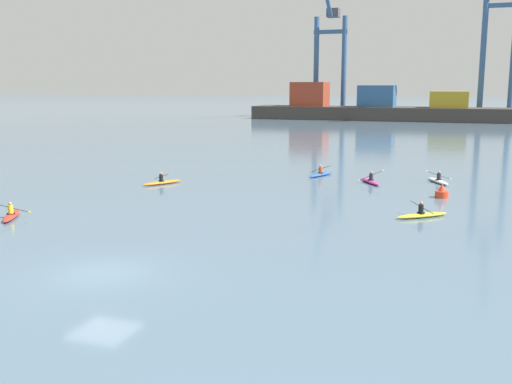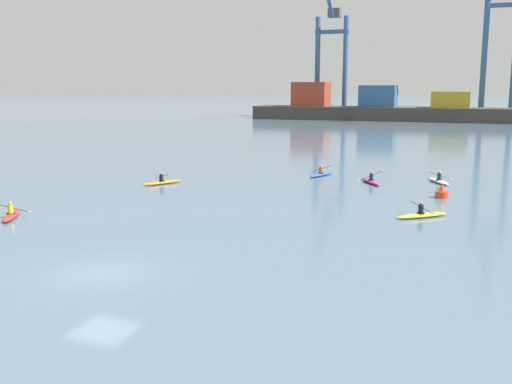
{
  "view_description": "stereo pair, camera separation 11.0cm",
  "coord_description": "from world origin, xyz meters",
  "px_view_note": "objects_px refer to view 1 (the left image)",
  "views": [
    {
      "loc": [
        13.55,
        -19.68,
        7.57
      ],
      "look_at": [
        0.88,
        16.53,
        0.6
      ],
      "focal_mm": 41.37,
      "sensor_mm": 36.0,
      "label": 1
    },
    {
      "loc": [
        13.66,
        -19.65,
        7.57
      ],
      "look_at": [
        0.88,
        16.53,
        0.6
      ],
      "focal_mm": 41.37,
      "sensor_mm": 36.0,
      "label": 2
    }
  ],
  "objects_px": {
    "kayak_white": "(438,181)",
    "kayak_orange": "(162,182)",
    "gantry_crane_west_mid": "(500,30)",
    "gantry_crane_west": "(330,48)",
    "kayak_blue": "(321,174)",
    "kayak_yellow": "(422,215)",
    "container_barge": "(373,108)",
    "kayak_magenta": "(371,181)",
    "channel_buoy": "(442,192)",
    "kayak_red": "(11,215)"
  },
  "relations": [
    {
      "from": "kayak_white",
      "to": "kayak_orange",
      "type": "distance_m",
      "value": 21.63
    },
    {
      "from": "gantry_crane_west_mid",
      "to": "gantry_crane_west",
      "type": "bearing_deg",
      "value": 178.39
    },
    {
      "from": "kayak_blue",
      "to": "kayak_yellow",
      "type": "distance_m",
      "value": 16.43
    },
    {
      "from": "gantry_crane_west",
      "to": "kayak_white",
      "type": "xyz_separation_m",
      "value": [
        28.68,
        -90.61,
        -16.01
      ]
    },
    {
      "from": "container_barge",
      "to": "gantry_crane_west_mid",
      "type": "bearing_deg",
      "value": 12.51
    },
    {
      "from": "kayak_magenta",
      "to": "kayak_orange",
      "type": "xyz_separation_m",
      "value": [
        -15.19,
        -5.85,
        -0.0
      ]
    },
    {
      "from": "container_barge",
      "to": "channel_buoy",
      "type": "bearing_deg",
      "value": -78.92
    },
    {
      "from": "kayak_red",
      "to": "kayak_yellow",
      "type": "xyz_separation_m",
      "value": [
        22.45,
        7.96,
        0.0
      ]
    },
    {
      "from": "gantry_crane_west",
      "to": "gantry_crane_west_mid",
      "type": "xyz_separation_m",
      "value": [
        36.46,
        -1.02,
        2.72
      ]
    },
    {
      "from": "kayak_blue",
      "to": "container_barge",
      "type": "bearing_deg",
      "value": 95.26
    },
    {
      "from": "kayak_magenta",
      "to": "kayak_orange",
      "type": "bearing_deg",
      "value": -158.92
    },
    {
      "from": "kayak_yellow",
      "to": "kayak_magenta",
      "type": "bearing_deg",
      "value": 112.38
    },
    {
      "from": "channel_buoy",
      "to": "kayak_orange",
      "type": "bearing_deg",
      "value": -176.24
    },
    {
      "from": "gantry_crane_west",
      "to": "kayak_yellow",
      "type": "xyz_separation_m",
      "value": [
        28.33,
        -103.81,
        -16.01
      ]
    },
    {
      "from": "kayak_red",
      "to": "gantry_crane_west_mid",
      "type": "bearing_deg",
      "value": 74.56
    },
    {
      "from": "kayak_blue",
      "to": "kayak_white",
      "type": "distance_m",
      "value": 9.53
    },
    {
      "from": "gantry_crane_west",
      "to": "kayak_orange",
      "type": "relative_size",
      "value": 10.28
    },
    {
      "from": "channel_buoy",
      "to": "kayak_blue",
      "type": "distance_m",
      "value": 12.14
    },
    {
      "from": "gantry_crane_west_mid",
      "to": "channel_buoy",
      "type": "xyz_separation_m",
      "value": [
        -7.28,
        -96.0,
        -18.54
      ]
    },
    {
      "from": "gantry_crane_west_mid",
      "to": "kayak_orange",
      "type": "relative_size",
      "value": 11.64
    },
    {
      "from": "kayak_orange",
      "to": "kayak_yellow",
      "type": "xyz_separation_m",
      "value": [
        19.83,
        -5.42,
        0.0
      ]
    },
    {
      "from": "channel_buoy",
      "to": "kayak_orange",
      "type": "xyz_separation_m",
      "value": [
        -20.68,
        -1.36,
        -0.19
      ]
    },
    {
      "from": "gantry_crane_west_mid",
      "to": "channel_buoy",
      "type": "bearing_deg",
      "value": -94.34
    },
    {
      "from": "kayak_white",
      "to": "kayak_red",
      "type": "bearing_deg",
      "value": -137.14
    },
    {
      "from": "channel_buoy",
      "to": "kayak_blue",
      "type": "bearing_deg",
      "value": 145.61
    },
    {
      "from": "container_barge",
      "to": "kayak_blue",
      "type": "relative_size",
      "value": 16.13
    },
    {
      "from": "gantry_crane_west",
      "to": "kayak_white",
      "type": "distance_m",
      "value": 96.38
    },
    {
      "from": "kayak_white",
      "to": "kayak_yellow",
      "type": "height_order",
      "value": "kayak_white"
    },
    {
      "from": "kayak_white",
      "to": "kayak_magenta",
      "type": "height_order",
      "value": "kayak_magenta"
    },
    {
      "from": "kayak_magenta",
      "to": "kayak_yellow",
      "type": "relative_size",
      "value": 1.08
    },
    {
      "from": "container_barge",
      "to": "gantry_crane_west_mid",
      "type": "distance_m",
      "value": 30.34
    },
    {
      "from": "kayak_red",
      "to": "kayak_blue",
      "type": "bearing_deg",
      "value": 58.4
    },
    {
      "from": "kayak_orange",
      "to": "kayak_yellow",
      "type": "relative_size",
      "value": 1.08
    },
    {
      "from": "container_barge",
      "to": "kayak_blue",
      "type": "bearing_deg",
      "value": -84.74
    },
    {
      "from": "kayak_white",
      "to": "container_barge",
      "type": "bearing_deg",
      "value": 101.58
    },
    {
      "from": "gantry_crane_west_mid",
      "to": "kayak_white",
      "type": "height_order",
      "value": "gantry_crane_west_mid"
    },
    {
      "from": "kayak_blue",
      "to": "kayak_red",
      "type": "height_order",
      "value": "kayak_blue"
    },
    {
      "from": "gantry_crane_west",
      "to": "kayak_magenta",
      "type": "bearing_deg",
      "value": -75.64
    },
    {
      "from": "channel_buoy",
      "to": "kayak_blue",
      "type": "height_order",
      "value": "kayak_blue"
    },
    {
      "from": "gantry_crane_west",
      "to": "kayak_orange",
      "type": "bearing_deg",
      "value": -85.06
    },
    {
      "from": "kayak_orange",
      "to": "kayak_red",
      "type": "bearing_deg",
      "value": -101.08
    },
    {
      "from": "kayak_blue",
      "to": "kayak_red",
      "type": "bearing_deg",
      "value": -121.6
    },
    {
      "from": "kayak_blue",
      "to": "kayak_white",
      "type": "relative_size",
      "value": 1.03
    },
    {
      "from": "kayak_red",
      "to": "kayak_magenta",
      "type": "height_order",
      "value": "kayak_magenta"
    },
    {
      "from": "container_barge",
      "to": "kayak_white",
      "type": "relative_size",
      "value": 16.58
    },
    {
      "from": "container_barge",
      "to": "kayak_white",
      "type": "bearing_deg",
      "value": -78.42
    },
    {
      "from": "gantry_crane_west",
      "to": "gantry_crane_west_mid",
      "type": "height_order",
      "value": "gantry_crane_west_mid"
    },
    {
      "from": "gantry_crane_west",
      "to": "kayak_red",
      "type": "bearing_deg",
      "value": -86.99
    },
    {
      "from": "kayak_red",
      "to": "kayak_orange",
      "type": "height_order",
      "value": "kayak_red"
    },
    {
      "from": "gantry_crane_west_mid",
      "to": "container_barge",
      "type": "bearing_deg",
      "value": -167.49
    }
  ]
}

